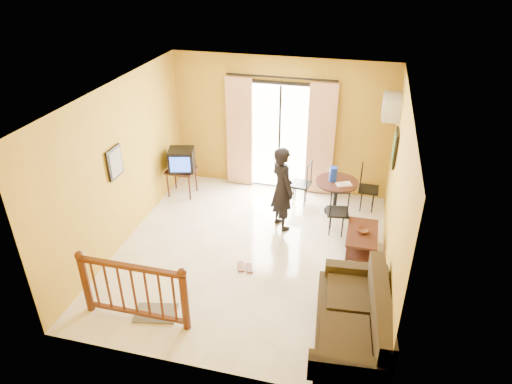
% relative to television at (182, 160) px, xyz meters
% --- Properties ---
extents(ground, '(5.00, 5.00, 0.00)m').
position_rel_television_xyz_m(ground, '(1.87, -1.64, -0.80)').
color(ground, beige).
rests_on(ground, ground).
extents(room_shell, '(5.00, 5.00, 5.00)m').
position_rel_television_xyz_m(room_shell, '(1.87, -1.64, 0.90)').
color(room_shell, white).
rests_on(room_shell, ground).
extents(balcony_door, '(2.25, 0.14, 2.46)m').
position_rel_television_xyz_m(balcony_door, '(1.87, 0.79, 0.38)').
color(balcony_door, black).
rests_on(balcony_door, ground).
extents(tv_table, '(0.57, 0.48, 0.57)m').
position_rel_television_xyz_m(tv_table, '(-0.03, 0.00, -0.31)').
color(tv_table, black).
rests_on(tv_table, ground).
extents(television, '(0.60, 0.57, 0.46)m').
position_rel_television_xyz_m(television, '(0.00, 0.00, 0.00)').
color(television, black).
rests_on(television, tv_table).
extents(picture_left, '(0.05, 0.42, 0.52)m').
position_rel_television_xyz_m(picture_left, '(-0.35, -1.84, 0.75)').
color(picture_left, black).
rests_on(picture_left, room_shell).
extents(dining_table, '(0.81, 0.81, 0.68)m').
position_rel_television_xyz_m(dining_table, '(3.15, 0.06, -0.27)').
color(dining_table, black).
rests_on(dining_table, ground).
extents(water_jug, '(0.15, 0.15, 0.28)m').
position_rel_television_xyz_m(water_jug, '(3.07, 0.08, 0.02)').
color(water_jug, '#132CB3').
rests_on(water_jug, dining_table).
extents(serving_tray, '(0.33, 0.28, 0.02)m').
position_rel_television_xyz_m(serving_tray, '(3.29, -0.04, -0.11)').
color(serving_tray, '#F4E1D0').
rests_on(serving_tray, dining_table).
extents(dining_chairs, '(1.76, 1.43, 0.95)m').
position_rel_television_xyz_m(dining_chairs, '(3.15, -0.05, -0.80)').
color(dining_chairs, black).
rests_on(dining_chairs, ground).
extents(air_conditioner, '(0.31, 0.60, 0.40)m').
position_rel_television_xyz_m(air_conditioner, '(3.96, 0.31, 1.35)').
color(air_conditioner, silver).
rests_on(air_conditioner, room_shell).
extents(botanical_print, '(0.05, 0.50, 0.60)m').
position_rel_television_xyz_m(botanical_print, '(4.09, -0.34, 0.85)').
color(botanical_print, black).
rests_on(botanical_print, room_shell).
extents(coffee_table, '(0.51, 0.92, 0.41)m').
position_rel_television_xyz_m(coffee_table, '(3.72, -1.16, -0.53)').
color(coffee_table, black).
rests_on(coffee_table, ground).
extents(bowl, '(0.25, 0.25, 0.06)m').
position_rel_television_xyz_m(bowl, '(3.72, -1.17, -0.36)').
color(bowl, '#5A301F').
rests_on(bowl, coffee_table).
extents(sofa, '(1.04, 1.98, 0.92)m').
position_rel_television_xyz_m(sofa, '(3.73, -3.25, -0.46)').
color(sofa, '#2F2412').
rests_on(sofa, ground).
extents(standing_person, '(0.68, 0.69, 1.61)m').
position_rel_television_xyz_m(standing_person, '(2.23, -0.70, 0.00)').
color(standing_person, black).
rests_on(standing_person, ground).
extents(stair_balustrade, '(1.63, 0.13, 1.04)m').
position_rel_television_xyz_m(stair_balustrade, '(0.72, -3.54, -0.24)').
color(stair_balustrade, '#471E0F').
rests_on(stair_balustrade, ground).
extents(doormat, '(0.67, 0.52, 0.02)m').
position_rel_television_xyz_m(doormat, '(0.93, -3.40, -0.79)').
color(doormat, '#595547').
rests_on(doormat, ground).
extents(sandals, '(0.32, 0.27, 0.03)m').
position_rel_television_xyz_m(sandals, '(1.91, -2.09, -0.79)').
color(sandals, '#5A301F').
rests_on(sandals, ground).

